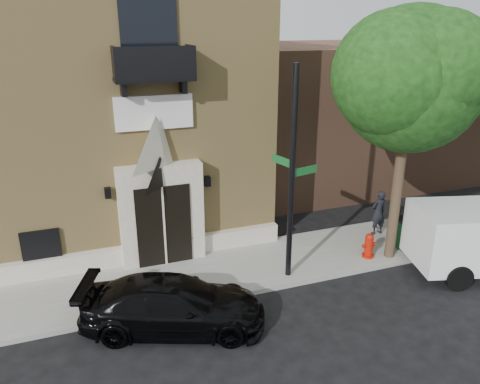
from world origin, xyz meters
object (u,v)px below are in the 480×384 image
at_px(fire_hydrant, 369,245).
at_px(dumpster, 419,231).
at_px(pedestrian_near, 378,212).
at_px(black_sedan, 173,305).
at_px(street_sign, 292,176).

height_order(fire_hydrant, dumpster, dumpster).
distance_m(fire_hydrant, pedestrian_near, 1.97).
bearing_deg(dumpster, fire_hydrant, 178.37).
height_order(black_sedan, dumpster, black_sedan).
relative_size(fire_hydrant, dumpster, 0.49).
xyz_separation_m(street_sign, pedestrian_near, (4.26, 1.50, -2.32)).
distance_m(street_sign, pedestrian_near, 5.08).
xyz_separation_m(black_sedan, street_sign, (3.80, 1.19, 2.63)).
bearing_deg(pedestrian_near, street_sign, 14.31).
bearing_deg(pedestrian_near, dumpster, 114.30).
bearing_deg(street_sign, black_sedan, -175.86).
height_order(street_sign, pedestrian_near, street_sign).
relative_size(fire_hydrant, pedestrian_near, 0.50).
distance_m(fire_hydrant, dumpster, 2.07).
relative_size(street_sign, pedestrian_near, 3.78).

